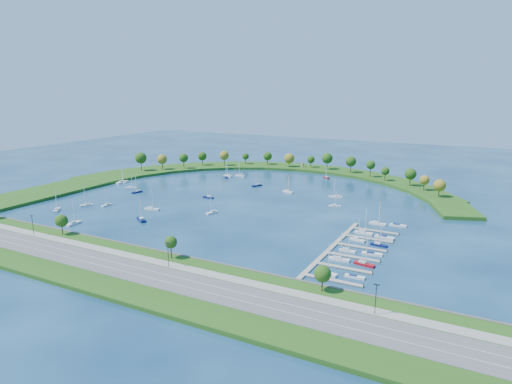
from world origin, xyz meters
The scene contains 38 objects.
ground centered at (0.00, 0.00, 0.00)m, with size 700.00×700.00×0.00m, color #072444.
south_shoreline centered at (0.03, -122.88, 1.00)m, with size 420.00×43.10×11.60m.
breakwater centered at (-46.33, 48.72, 0.99)m, with size 286.74×247.64×2.00m.
breakwater_trees centered at (-18.06, 84.93, 10.58)m, with size 238.24×88.76×15.42m.
harbor_tower centered at (-8.21, 117.27, 3.99)m, with size 2.60×2.60×3.88m.
dock_system centered at (85.30, -61.00, 0.35)m, with size 24.28×82.00×1.60m.
moored_boat_0 centered at (-85.91, -11.95, 0.88)m, with size 7.55×5.83×11.15m.
moored_boat_1 centered at (-82.67, -76.34, 0.92)m, with size 7.37×8.11×12.62m.
moored_boat_2 centered at (-76.21, -60.39, 0.87)m, with size 5.96×7.16×10.79m.
moored_boat_3 centered at (-104.93, -0.07, 0.88)m, with size 7.85×4.87×11.19m.
moored_boat_4 centered at (16.98, 28.88, 0.90)m, with size 8.39×4.55×11.88m.
moored_boat_5 centered at (-105.01, -1.00, 0.99)m, with size 3.27×10.11×14.69m.
moored_boat_6 centered at (-22.29, -9.39, 0.88)m, with size 7.60×2.47×11.04m.
moored_boat_7 centered at (-0.20, -38.59, 0.88)m, with size 3.89×7.74×10.96m.
moored_boat_8 centered at (23.63, 88.42, 0.85)m, with size 6.32×5.27×9.53m.
moored_boat_9 centered at (-25.99, -68.24, 0.97)m, with size 9.50×7.35×14.03m.
moored_boat_10 centered at (56.99, 7.69, 0.87)m, with size 7.30×4.84×10.48m.
moored_boat_11 centered at (-47.16, 52.75, 0.87)m, with size 6.29×6.74×10.60m.
moored_boat_12 centered at (-65.53, -54.71, 0.86)m, with size 2.20×7.08×10.31m.
moored_boat_13 centered at (-52.42, -90.09, 0.93)m, with size 2.84×8.72×12.66m.
moored_boat_14 centered at (-35.24, -49.05, 0.93)m, with size 9.10×4.66×12.88m.
moored_boat_15 centered at (-73.56, -19.51, 0.88)m, with size 3.94×7.80×11.04m.
moored_boat_16 centered at (50.31, 29.85, 0.93)m, with size 8.93×4.94×12.66m.
moored_boat_17 centered at (-39.98, 62.69, 0.91)m, with size 8.31×2.79×12.03m.
moored_boat_18 centered at (-11.02, 36.75, 0.90)m, with size 5.61×8.11×11.72m.
moored_boat_19 centered at (-48.36, 57.81, 0.91)m, with size 8.64×4.43×12.23m.
docked_boat_0 centered at (85.51, -89.52, 0.92)m, with size 8.86×3.79×12.62m.
docked_boat_1 centered at (95.99, -87.61, 0.57)m, with size 7.66×2.49×1.54m.
docked_boat_2 centered at (85.51, -73.78, 0.92)m, with size 8.78×3.38×12.59m.
docked_boat_3 centered at (96.01, -73.76, 0.92)m, with size 8.73×3.74×12.43m.
docked_boat_4 centered at (85.54, -62.06, 0.87)m, with size 7.30×2.18×10.67m.
docked_boat_5 centered at (95.98, -61.12, 0.65)m, with size 8.86×3.57×1.76m.
docked_boat_6 centered at (85.53, -46.02, 0.88)m, with size 7.63×3.21×10.87m.
docked_boat_7 centered at (96.03, -48.13, 0.88)m, with size 7.70×2.90×11.06m.
docked_boat_8 centered at (85.51, -34.67, 0.94)m, with size 8.98×2.99×13.00m.
docked_boat_9 centered at (95.97, -36.56, 0.69)m, with size 9.50×3.89×1.88m.
docked_boat_10 centered at (87.91, -16.23, 0.92)m, with size 8.56×2.61×12.49m.
docked_boat_11 centered at (97.88, -14.31, 0.63)m, with size 8.55×2.74×1.73m.
Camera 1 is at (136.46, -243.34, 70.14)m, focal length 31.44 mm.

